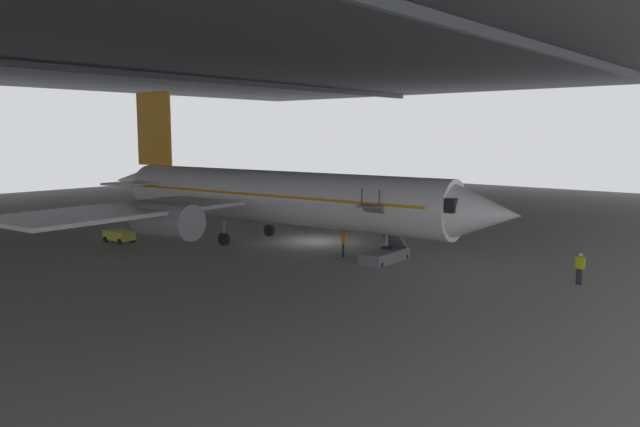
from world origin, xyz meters
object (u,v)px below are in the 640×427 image
(boarding_stairs, at_px, (384,250))
(crew_worker_near_nose, at_px, (580,266))
(airplane_main, at_px, (268,196))
(baggage_tug, at_px, (119,235))
(crew_worker_by_stairs, at_px, (343,241))

(boarding_stairs, distance_m, crew_worker_near_nose, 11.18)
(airplane_main, xyz_separation_m, boarding_stairs, (0.15, -9.95, -2.68))
(boarding_stairs, relative_size, baggage_tug, 1.97)
(crew_worker_near_nose, height_order, crew_worker_by_stairs, crew_worker_by_stairs)
(boarding_stairs, distance_m, crew_worker_by_stairs, 2.91)
(baggage_tug, bearing_deg, boarding_stairs, -69.36)
(airplane_main, bearing_deg, crew_worker_by_stairs, -92.26)
(boarding_stairs, height_order, crew_worker_near_nose, boarding_stairs)
(airplane_main, distance_m, boarding_stairs, 10.31)
(crew_worker_by_stairs, bearing_deg, boarding_stairs, -81.45)
(baggage_tug, bearing_deg, crew_worker_by_stairs, -67.30)
(baggage_tug, bearing_deg, airplane_main, -51.30)
(boarding_stairs, xyz_separation_m, crew_worker_by_stairs, (-0.43, 2.87, 0.28))
(airplane_main, bearing_deg, crew_worker_near_nose, -84.50)
(airplane_main, bearing_deg, boarding_stairs, -89.13)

